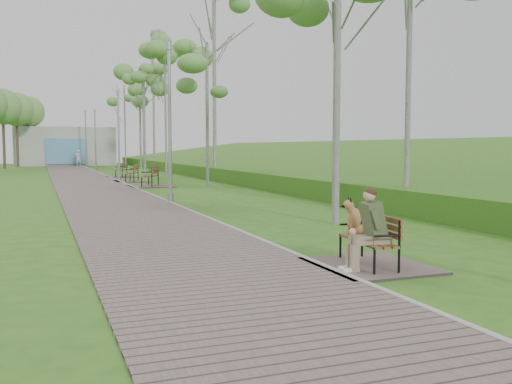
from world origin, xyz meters
TOP-DOWN VIEW (x-y plane):
  - ground at (0.00, 0.00)m, footprint 120.00×120.00m
  - walkway at (-1.75, 21.50)m, footprint 3.50×67.00m
  - kerb at (0.00, 21.50)m, footprint 0.10×67.00m
  - embankment at (12.00, 20.00)m, footprint 14.00×70.00m
  - building_north at (-1.50, 50.97)m, footprint 10.00×5.20m
  - bench_main at (0.62, -5.01)m, footprint 1.69×1.88m
  - bench_second at (0.86, 14.86)m, footprint 2.05×2.28m
  - bench_third at (0.67, 19.30)m, footprint 1.93×2.15m
  - bench_far at (0.78, 24.52)m, footprint 1.87×2.07m
  - lamp_post_near at (0.06, 6.67)m, footprint 0.21×0.21m
  - lamp_post_second at (0.15, 20.64)m, footprint 0.20×0.20m
  - lamp_post_third at (0.29, 36.34)m, footprint 0.19×0.19m
  - lamp_post_far at (0.25, 45.76)m, footprint 0.21×0.21m
  - pedestrian_near at (-0.44, 46.75)m, footprint 0.69×0.54m
  - birch_mid_a at (3.39, 13.62)m, footprint 2.24×2.24m
  - birch_mid_b at (5.22, 18.49)m, footprint 2.95×2.95m
  - birch_mid_c at (2.31, 24.68)m, footprint 2.38×2.38m
  - birch_far_a at (3.52, 23.68)m, footprint 2.46×2.46m
  - birch_far_b at (3.25, 31.76)m, footprint 2.54×2.54m
  - birch_far_c at (5.12, 36.03)m, footprint 2.95×2.95m
  - birch_distant_b at (4.33, 47.72)m, footprint 2.40×2.40m

SIDE VIEW (x-z plane):
  - ground at x=0.00m, z-range 0.00..0.00m
  - embankment at x=12.00m, z-range -0.80..0.80m
  - walkway at x=-1.75m, z-range 0.00..0.04m
  - kerb at x=0.00m, z-range 0.00..0.05m
  - bench_far at x=0.78m, z-range -0.36..0.79m
  - bench_third at x=0.67m, z-range -0.37..0.81m
  - bench_second at x=0.86m, z-range -0.39..0.87m
  - bench_main at x=0.62m, z-range -0.33..1.15m
  - pedestrian_near at x=-0.44m, z-range 0.00..1.67m
  - building_north at x=-1.50m, z-range -0.01..3.99m
  - lamp_post_third at x=0.29m, z-range -0.16..4.85m
  - lamp_post_second at x=0.15m, z-range -0.17..4.95m
  - lamp_post_near at x=0.06m, z-range -0.18..5.27m
  - lamp_post_far at x=0.25m, z-range -0.18..5.35m
  - birch_mid_c at x=2.31m, z-range 2.00..9.01m
  - birch_mid_a at x=3.39m, z-range 2.02..9.13m
  - birch_far_b at x=3.25m, z-range 2.38..10.73m
  - birch_distant_b at x=4.33m, z-range 2.46..11.10m
  - birch_far_a at x=3.52m, z-range 2.56..11.52m
  - birch_far_c at x=5.12m, z-range 3.47..15.65m
  - birch_mid_b at x=5.22m, z-range 3.49..15.73m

